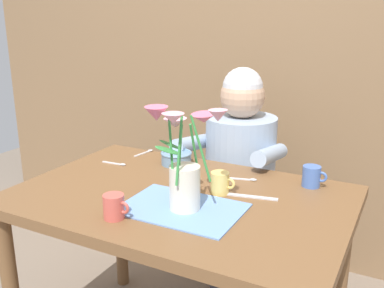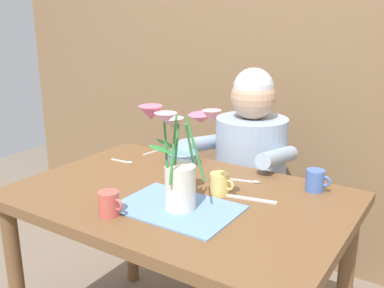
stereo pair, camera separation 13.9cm
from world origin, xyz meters
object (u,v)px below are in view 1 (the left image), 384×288
ceramic_bowl (176,157)px  dinner_knife (251,197)px  tea_cup (114,207)px  coffee_cup (312,176)px  seated_person (239,184)px  flower_vase (184,162)px  ceramic_mug (220,183)px

ceramic_bowl → dinner_knife: size_ratio=0.72×
dinner_knife → tea_cup: tea_cup is taller
ceramic_bowl → coffee_cup: bearing=1.2°
seated_person → flower_vase: seated_person is taller
flower_vase → dinner_knife: flower_vase is taller
dinner_knife → ceramic_bowl: bearing=143.8°
tea_cup → ceramic_mug: bearing=57.9°
flower_vase → coffee_cup: bearing=51.1°
seated_person → flower_vase: 0.81m
flower_vase → ceramic_bowl: bearing=122.7°
flower_vase → ceramic_bowl: (-0.25, 0.39, -0.14)m
coffee_cup → dinner_knife: bearing=-128.8°
flower_vase → coffee_cup: (0.33, 0.41, -0.13)m
dinner_knife → coffee_cup: bearing=39.8°
flower_vase → tea_cup: bearing=-136.4°
seated_person → ceramic_bowl: size_ratio=8.35×
ceramic_bowl → coffee_cup: size_ratio=1.46×
seated_person → tea_cup: 0.91m
flower_vase → tea_cup: size_ratio=3.85×
ceramic_bowl → dinner_knife: 0.46m
flower_vase → ceramic_bowl: size_ratio=2.63×
tea_cup → coffee_cup: same height
dinner_knife → coffee_cup: 0.27m
ceramic_bowl → ceramic_mug: size_ratio=1.46×
ceramic_bowl → dinner_knife: ceramic_bowl is taller
seated_person → tea_cup: (-0.08, -0.88, 0.22)m
flower_vase → coffee_cup: flower_vase is taller
flower_vase → coffee_cup: 0.54m
seated_person → coffee_cup: 0.57m
tea_cup → dinner_knife: bearing=47.6°
dinner_knife → tea_cup: bearing=-143.7°
tea_cup → ceramic_mug: (0.22, 0.34, 0.00)m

